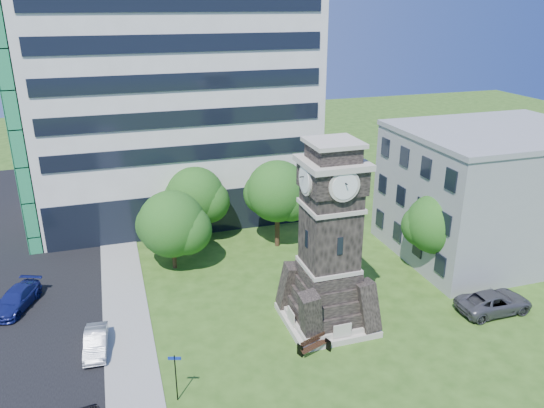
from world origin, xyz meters
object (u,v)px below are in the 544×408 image
object	(u,v)px
car_street_mid	(96,342)
car_east_lot	(494,302)
clock_tower	(329,249)
park_bench	(314,345)
street_sign	(176,373)
car_street_north	(16,299)

from	to	relation	value
car_street_mid	car_east_lot	size ratio (longest dim) A/B	0.71
clock_tower	car_street_mid	world-z (taller)	clock_tower
car_east_lot	park_bench	bearing A→B (deg)	92.07
clock_tower	street_sign	world-z (taller)	clock_tower
car_street_north	street_sign	distance (m)	15.45
car_street_north	park_bench	bearing A→B (deg)	-9.15
car_street_mid	car_east_lot	xyz separation A→B (m)	(25.69, -3.57, 0.12)
car_street_north	car_street_mid	bearing A→B (deg)	-29.95
car_street_mid	street_sign	world-z (taller)	street_sign
car_east_lot	car_street_mid	bearing A→B (deg)	81.99
car_street_north	car_east_lot	distance (m)	32.51
clock_tower	car_street_north	distance (m)	21.62
car_street_mid	street_sign	distance (m)	7.09
car_east_lot	park_bench	xyz separation A→B (m)	(-13.29, -0.50, -0.20)
park_bench	street_sign	xyz separation A→B (m)	(-8.36, -1.63, 1.24)
clock_tower	car_east_lot	size ratio (longest dim) A/B	2.35
clock_tower	park_bench	xyz separation A→B (m)	(-1.99, -2.75, -4.76)
car_street_mid	car_street_north	size ratio (longest dim) A/B	0.80
clock_tower	street_sign	distance (m)	11.77
car_street_mid	street_sign	bearing A→B (deg)	-50.90
clock_tower	street_sign	xyz separation A→B (m)	(-10.35, -4.38, -3.52)
clock_tower	car_street_north	bearing A→B (deg)	157.79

